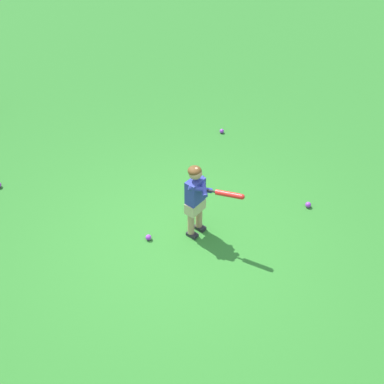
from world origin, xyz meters
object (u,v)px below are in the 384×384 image
(child_batter, at_px, (197,195))
(play_ball_far_left, at_px, (222,131))
(play_ball_center_lawn, at_px, (148,237))
(play_ball_by_bucket, at_px, (308,205))

(child_batter, height_order, play_ball_far_left, child_batter)
(child_batter, xyz_separation_m, play_ball_center_lawn, (-0.65, -0.04, -0.61))
(play_ball_far_left, height_order, play_ball_by_bucket, play_ball_by_bucket)
(play_ball_far_left, relative_size, play_ball_by_bucket, 0.90)
(play_ball_center_lawn, bearing_deg, child_batter, 3.89)
(play_ball_by_bucket, xyz_separation_m, play_ball_center_lawn, (-2.29, -0.35, -0.00))
(play_ball_by_bucket, bearing_deg, child_batter, -169.37)
(child_batter, relative_size, play_ball_center_lawn, 13.73)
(play_ball_center_lawn, bearing_deg, play_ball_far_left, 59.61)
(play_ball_far_left, bearing_deg, play_ball_by_bucket, -67.29)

